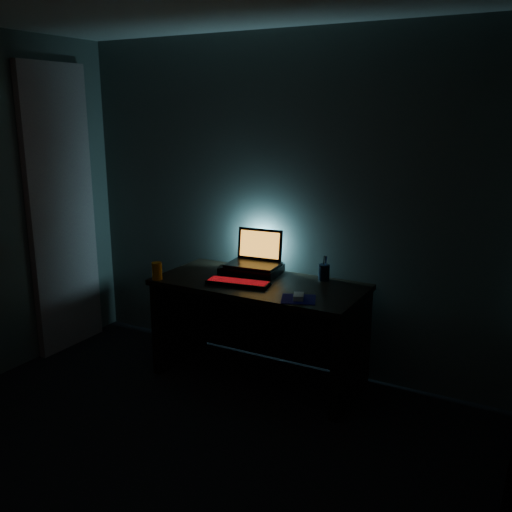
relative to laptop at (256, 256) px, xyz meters
The scene contains 11 objects.
room 1.89m from the laptop, 85.34° to the right, with size 3.50×4.00×2.50m.
desk 0.44m from the laptop, 48.58° to the right, with size 1.50×0.70×0.75m.
curtain 1.64m from the laptop, 164.87° to the right, with size 0.06×0.65×2.30m, color #B7AD92.
riser 0.10m from the laptop, 84.49° to the right, with size 0.40×0.30×0.06m, color black.
laptop is the anchor object (origin of this frame).
keyboard 0.36m from the laptop, 82.24° to the right, with size 0.47×0.21×0.03m.
mousepad 0.72m from the laptop, 38.23° to the right, with size 0.22×0.20×0.00m, color navy.
mouse 0.72m from the laptop, 38.23° to the right, with size 0.06×0.11×0.03m, color #9D9CA2.
pen_cup 0.54m from the laptop, ahead, with size 0.08×0.08×0.11m, color black.
juice_glass 0.75m from the laptop, 135.44° to the right, with size 0.07×0.07×0.13m, color orange.
router 0.23m from the laptop, 139.72° to the right, with size 0.18×0.16×0.05m.
Camera 1 is at (1.85, -1.81, 1.95)m, focal length 40.00 mm.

